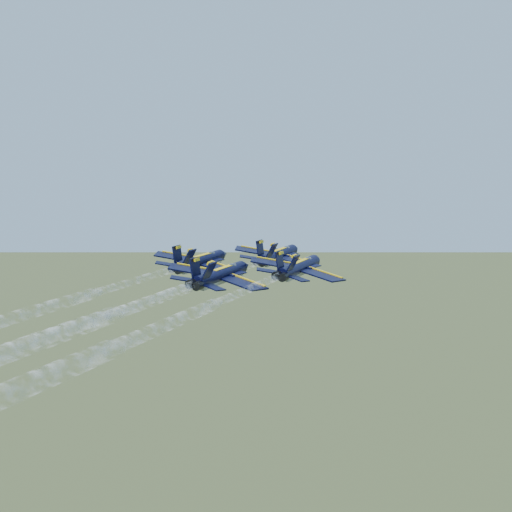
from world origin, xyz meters
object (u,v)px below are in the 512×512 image
at_px(jet_right, 299,267).
at_px(jet_slot, 221,275).
at_px(jet_lead, 278,255).
at_px(jet_left, 201,261).

bearing_deg(jet_right, jet_slot, -124.33).
bearing_deg(jet_right, jet_lead, 121.75).
distance_m(jet_lead, jet_right, 14.92).
height_order(jet_lead, jet_right, same).
xyz_separation_m(jet_lead, jet_right, (8.88, -11.99, 0.00)).
height_order(jet_lead, jet_left, same).
xyz_separation_m(jet_left, jet_slot, (9.66, -11.09, 0.00)).
distance_m(jet_left, jet_slot, 14.71).
distance_m(jet_left, jet_right, 16.09).
bearing_deg(jet_slot, jet_left, 126.28).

